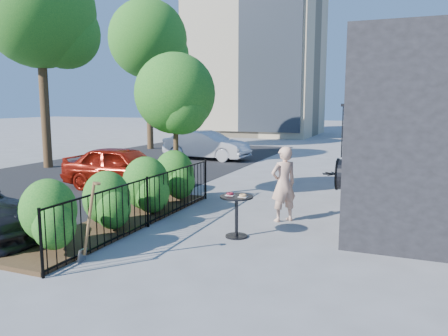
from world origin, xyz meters
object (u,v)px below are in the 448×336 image
at_px(shovel, 88,227).
at_px(cafe_table, 237,209).
at_px(street_tree_near, 40,19).
at_px(car_silver, 207,145).
at_px(patio_tree, 177,98).
at_px(street_tree_far, 149,44).
at_px(woman, 284,184).
at_px(car_red, 124,168).

bearing_deg(shovel, cafe_table, 52.13).
distance_m(street_tree_near, car_silver, 8.71).
bearing_deg(patio_tree, street_tree_far, 124.51).
height_order(street_tree_far, woman, street_tree_far).
distance_m(street_tree_near, car_red, 8.06).
xyz_separation_m(shovel, car_silver, (-3.76, 13.10, 0.05)).
xyz_separation_m(street_tree_near, shovel, (8.68, -8.19, -5.29)).
height_order(patio_tree, woman, patio_tree).
bearing_deg(street_tree_near, cafe_table, -29.51).
relative_size(street_tree_far, cafe_table, 9.33).
bearing_deg(cafe_table, street_tree_near, 150.49).
bearing_deg(patio_tree, street_tree_near, 157.43).
distance_m(woman, shovel, 4.44).
bearing_deg(street_tree_far, woman, -48.42).
distance_m(street_tree_far, woman, 17.34).
distance_m(cafe_table, car_red, 5.92).
xyz_separation_m(street_tree_far, car_silver, (4.92, -3.09, -5.24)).
relative_size(cafe_table, shovel, 0.62).
bearing_deg(woman, patio_tree, -64.44).
height_order(patio_tree, car_red, patio_tree).
height_order(shovel, car_silver, shovel).
relative_size(woman, shovel, 1.19).
height_order(patio_tree, cafe_table, patio_tree).
bearing_deg(cafe_table, street_tree_far, 126.90).
bearing_deg(car_silver, patio_tree, -156.94).
relative_size(street_tree_near, woman, 4.89).
bearing_deg(woman, shovel, 13.97).
distance_m(patio_tree, car_silver, 8.83).
bearing_deg(shovel, car_red, 119.60).
height_order(street_tree_far, car_silver, street_tree_far).
bearing_deg(street_tree_far, car_silver, -32.09).
bearing_deg(car_silver, car_red, -171.31).
distance_m(patio_tree, street_tree_near, 8.92).
height_order(patio_tree, street_tree_far, street_tree_far).
distance_m(street_tree_near, woman, 12.90).
xyz_separation_m(woman, car_red, (-5.49, 1.78, -0.18)).
bearing_deg(shovel, woman, 58.35).
xyz_separation_m(cafe_table, woman, (0.56, 1.50, 0.27)).
relative_size(shovel, car_red, 0.36).
bearing_deg(street_tree_far, car_red, -62.54).
relative_size(patio_tree, car_silver, 0.97).
bearing_deg(car_silver, street_tree_far, 62.06).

